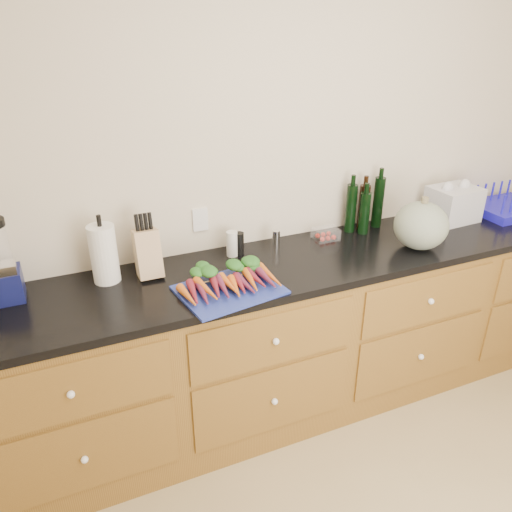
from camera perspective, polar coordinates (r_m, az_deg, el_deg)
name	(u,v)px	position (r m, az deg, el deg)	size (l,w,h in m)	color
wall_back	(302,171)	(2.78, 5.24, 9.64)	(4.10, 0.05, 2.60)	beige
cabinets	(323,331)	(2.89, 7.64, -8.54)	(3.60, 0.64, 0.90)	brown
countertop	(328,257)	(2.66, 8.19, -0.14)	(3.64, 0.62, 0.04)	black
cutting_board	(229,290)	(2.28, -3.05, -3.87)	(0.45, 0.34, 0.01)	navy
carrots	(227,281)	(2.29, -3.37, -2.85)	(0.44, 0.30, 0.06)	orange
squash	(421,226)	(2.78, 18.34, 3.32)	(0.28, 0.28, 0.26)	slate
blender_appliance	(0,266)	(2.40, -27.24, -1.01)	(0.15, 0.15, 0.38)	#0F1349
paper_towel	(104,254)	(2.41, -16.99, 0.23)	(0.12, 0.12, 0.28)	white
knife_block	(148,253)	(2.42, -12.28, 0.30)	(0.11, 0.11, 0.23)	tan
grinder_salt	(232,244)	(2.58, -2.76, 1.40)	(0.06, 0.06, 0.13)	silver
grinder_pepper	(239,244)	(2.60, -1.92, 1.42)	(0.05, 0.05, 0.12)	black
canister_chrome	(276,239)	(2.68, 2.29, 1.95)	(0.04, 0.04, 0.10)	white
tomato_box	(326,234)	(2.81, 7.97, 2.50)	(0.13, 0.11, 0.06)	white
bottles	(364,207)	(2.94, 12.30, 5.45)	(0.25, 0.13, 0.30)	black
grocery_bag	(453,204)	(3.25, 21.60, 5.55)	(0.28, 0.22, 0.21)	white
dish_rack	(508,206)	(3.54, 26.81, 5.11)	(0.43, 0.34, 0.17)	#1914B6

